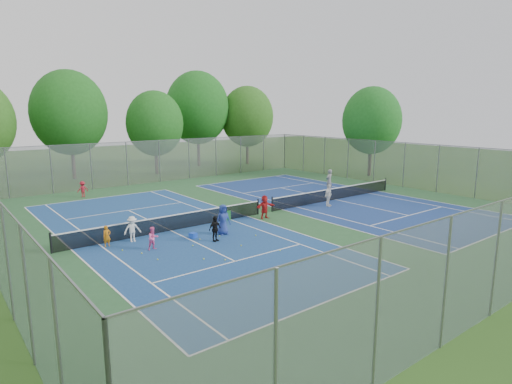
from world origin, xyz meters
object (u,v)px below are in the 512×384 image
instructor (329,181)px  ball_hopper (228,215)px  net_right (335,194)px  net_left (171,223)px  ball_crate (193,235)px

instructor → ball_hopper: bearing=0.1°
net_right → net_left: bearing=180.0°
ball_hopper → instructor: (11.83, 2.27, 0.67)m
net_left → ball_crate: 2.04m
net_left → ball_hopper: (3.99, 0.06, -0.15)m
net_left → net_right: size_ratio=1.00×
net_left → ball_crate: bearing=-81.0°
net_right → ball_crate: size_ratio=37.36×
ball_hopper → ball_crate: bearing=-150.8°
instructor → net_right: bearing=41.3°
net_left → ball_crate: (0.32, -1.99, -0.31)m
ball_hopper → instructor: size_ratio=0.31×
net_right → instructor: instructor is taller
net_right → ball_crate: bearing=-171.7°
ball_crate → instructor: size_ratio=0.18×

